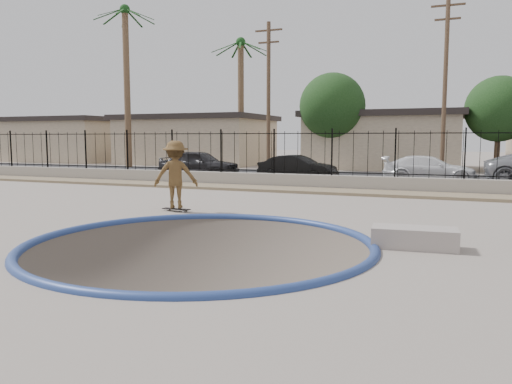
{
  "coord_description": "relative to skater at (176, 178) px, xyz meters",
  "views": [
    {
      "loc": [
        4.69,
        -9.71,
        2.13
      ],
      "look_at": [
        -0.0,
        2.0,
        0.75
      ],
      "focal_mm": 35.0,
      "sensor_mm": 36.0,
      "label": 1
    }
  ],
  "objects": [
    {
      "name": "ground",
      "position": [
        2.8,
        9.26,
        -2.07
      ],
      "size": [
        120.0,
        120.0,
        2.2
      ],
      "primitive_type": "cube",
      "color": "slate",
      "rests_on": "ground"
    },
    {
      "name": "bowl_pit",
      "position": [
        2.8,
        -3.74,
        -0.97
      ],
      "size": [
        6.84,
        6.84,
        1.8
      ],
      "primitive_type": null,
      "color": "#4C433A",
      "rests_on": "ground"
    },
    {
      "name": "coping_ring",
      "position": [
        2.8,
        -3.74,
        -0.97
      ],
      "size": [
        7.04,
        7.04,
        0.2
      ],
      "primitive_type": "torus",
      "color": "navy",
      "rests_on": "ground"
    },
    {
      "name": "rock_strip",
      "position": [
        2.8,
        6.46,
        -0.92
      ],
      "size": [
        42.0,
        1.6,
        0.11
      ],
      "primitive_type": "cube",
      "color": "#947F61",
      "rests_on": "ground"
    },
    {
      "name": "retaining_wall",
      "position": [
        2.8,
        7.56,
        -0.67
      ],
      "size": [
        42.0,
        0.45,
        0.6
      ],
      "primitive_type": "cube",
      "color": "gray",
      "rests_on": "ground"
    },
    {
      "name": "fence",
      "position": [
        2.8,
        7.56,
        0.53
      ],
      "size": [
        40.0,
        0.04,
        1.8
      ],
      "color": "black",
      "rests_on": "retaining_wall"
    },
    {
      "name": "street",
      "position": [
        2.8,
        14.26,
        -0.95
      ],
      "size": [
        90.0,
        8.0,
        0.04
      ],
      "primitive_type": "cube",
      "color": "black",
      "rests_on": "ground"
    },
    {
      "name": "house_west_far",
      "position": [
        -25.2,
        23.76,
        1.0
      ],
      "size": [
        10.6,
        8.6,
        3.9
      ],
      "color": "tan",
      "rests_on": "ground"
    },
    {
      "name": "house_west",
      "position": [
        -12.2,
        23.76,
        1.0
      ],
      "size": [
        11.6,
        8.6,
        3.9
      ],
      "color": "tan",
      "rests_on": "ground"
    },
    {
      "name": "house_center",
      "position": [
        2.8,
        23.76,
        1.0
      ],
      "size": [
        10.6,
        8.6,
        3.9
      ],
      "color": "tan",
      "rests_on": "ground"
    },
    {
      "name": "palm_left",
      "position": [
        -14.2,
        17.26,
        6.98
      ],
      "size": [
        2.3,
        2.3,
        11.3
      ],
      "color": "brown",
      "rests_on": "ground"
    },
    {
      "name": "palm_mid",
      "position": [
        -7.2,
        21.26,
        5.71
      ],
      "size": [
        2.3,
        2.3,
        9.3
      ],
      "color": "brown",
      "rests_on": "ground"
    },
    {
      "name": "utility_pole_left",
      "position": [
        -3.2,
        16.26,
        3.73
      ],
      "size": [
        1.7,
        0.24,
        9.0
      ],
      "color": "#473323",
      "rests_on": "ground"
    },
    {
      "name": "utility_pole_mid",
      "position": [
        6.8,
        16.26,
        3.98
      ],
      "size": [
        1.7,
        0.24,
        9.5
      ],
      "color": "#473323",
      "rests_on": "ground"
    },
    {
      "name": "street_tree_left",
      "position": [
        -0.2,
        20.26,
        3.22
      ],
      "size": [
        4.32,
        4.32,
        6.36
      ],
      "color": "#473323",
      "rests_on": "ground"
    },
    {
      "name": "street_tree_mid",
      "position": [
        9.8,
        21.26,
        2.86
      ],
      "size": [
        3.96,
        3.96,
        5.83
      ],
      "color": "#473323",
      "rests_on": "ground"
    },
    {
      "name": "skater",
      "position": [
        0.0,
        0.0,
        0.0
      ],
      "size": [
        1.44,
        1.17,
        1.95
      ],
      "primitive_type": "imported",
      "rotation": [
        0.0,
        0.0,
        3.56
      ],
      "color": "brown",
      "rests_on": "ground"
    },
    {
      "name": "skateboard",
      "position": [
        -0.0,
        0.0,
        -0.91
      ],
      "size": [
        0.89,
        0.28,
        0.08
      ],
      "rotation": [
        0.0,
        0.0,
        -0.07
      ],
      "color": "black",
      "rests_on": "ground"
    },
    {
      "name": "concrete_ledge",
      "position": [
        6.8,
        -2.48,
        -0.77
      ],
      "size": [
        1.65,
        0.83,
        0.4
      ],
      "primitive_type": "cube",
      "rotation": [
        0.0,
        0.0,
        0.09
      ],
      "color": "#9C918B",
      "rests_on": "ground"
    },
    {
      "name": "car_a",
      "position": [
        -5.07,
        10.81,
        -0.21
      ],
      "size": [
        4.32,
        1.86,
        1.45
      ],
      "primitive_type": "imported",
      "rotation": [
        0.0,
        0.0,
        1.6
      ],
      "color": "#232325",
      "rests_on": "street"
    },
    {
      "name": "car_b",
      "position": [
        0.39,
        10.66,
        -0.31
      ],
      "size": [
        3.89,
        1.68,
        1.24
      ],
      "primitive_type": "imported",
      "rotation": [
        0.0,
        0.0,
        1.47
      ],
      "color": "black",
      "rests_on": "street"
    },
    {
      "name": "car_c",
      "position": [
        6.34,
        12.26,
        -0.32
      ],
      "size": [
        4.39,
        2.05,
        1.24
      ],
      "primitive_type": "imported",
      "rotation": [
        0.0,
        0.0,
        1.64
      ],
      "color": "white",
      "rests_on": "street"
    }
  ]
}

